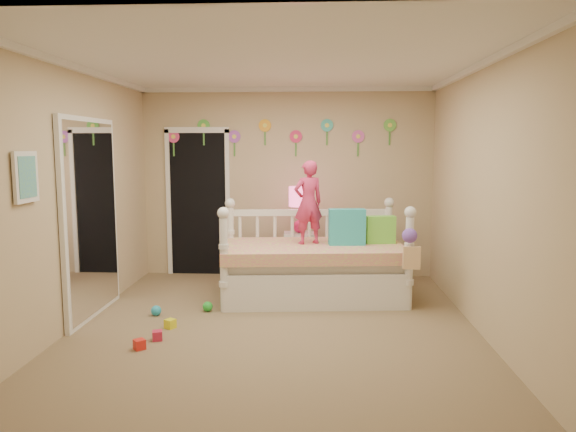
# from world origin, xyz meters

# --- Properties ---
(floor) EXTENTS (4.00, 4.50, 0.01)m
(floor) POSITION_xyz_m (0.00, 0.00, 0.00)
(floor) COLOR #7F684C
(floor) RESTS_ON ground
(ceiling) EXTENTS (4.00, 4.50, 0.01)m
(ceiling) POSITION_xyz_m (0.00, 0.00, 2.60)
(ceiling) COLOR white
(ceiling) RESTS_ON floor
(back_wall) EXTENTS (4.00, 0.01, 2.60)m
(back_wall) POSITION_xyz_m (0.00, 2.25, 1.30)
(back_wall) COLOR tan
(back_wall) RESTS_ON floor
(left_wall) EXTENTS (0.01, 4.50, 2.60)m
(left_wall) POSITION_xyz_m (-2.00, 0.00, 1.30)
(left_wall) COLOR tan
(left_wall) RESTS_ON floor
(right_wall) EXTENTS (0.01, 4.50, 2.60)m
(right_wall) POSITION_xyz_m (2.00, 0.00, 1.30)
(right_wall) COLOR tan
(right_wall) RESTS_ON floor
(crown_molding) EXTENTS (4.00, 4.50, 0.06)m
(crown_molding) POSITION_xyz_m (0.00, 0.00, 2.57)
(crown_molding) COLOR white
(crown_molding) RESTS_ON ceiling
(daybed) EXTENTS (2.25, 1.34, 1.17)m
(daybed) POSITION_xyz_m (0.37, 1.09, 0.58)
(daybed) COLOR white
(daybed) RESTS_ON floor
(pillow_turquoise) EXTENTS (0.44, 0.18, 0.42)m
(pillow_turquoise) POSITION_xyz_m (0.77, 1.08, 0.86)
(pillow_turquoise) COLOR teal
(pillow_turquoise) RESTS_ON daybed
(pillow_lime) EXTENTS (0.36, 0.18, 0.33)m
(pillow_lime) POSITION_xyz_m (1.18, 1.21, 0.81)
(pillow_lime) COLOR #73DC43
(pillow_lime) RESTS_ON daybed
(child) EXTENTS (0.43, 0.36, 0.99)m
(child) POSITION_xyz_m (0.31, 1.14, 1.14)
(child) COLOR #D33060
(child) RESTS_ON daybed
(nightstand) EXTENTS (0.42, 0.32, 0.67)m
(nightstand) POSITION_xyz_m (0.19, 1.81, 0.34)
(nightstand) COLOR white
(nightstand) RESTS_ON floor
(table_lamp) EXTENTS (0.28, 0.28, 0.61)m
(table_lamp) POSITION_xyz_m (0.19, 1.81, 1.08)
(table_lamp) COLOR #E01D60
(table_lamp) RESTS_ON nightstand
(closet_doorway) EXTENTS (0.90, 0.04, 2.07)m
(closet_doorway) POSITION_xyz_m (-1.25, 2.23, 1.03)
(closet_doorway) COLOR black
(closet_doorway) RESTS_ON back_wall
(flower_decals) EXTENTS (3.40, 0.02, 0.50)m
(flower_decals) POSITION_xyz_m (-0.09, 2.24, 1.94)
(flower_decals) COLOR #B2668C
(flower_decals) RESTS_ON back_wall
(mirror_closet) EXTENTS (0.07, 1.30, 2.10)m
(mirror_closet) POSITION_xyz_m (-1.96, 0.30, 1.05)
(mirror_closet) COLOR white
(mirror_closet) RESTS_ON left_wall
(wall_picture) EXTENTS (0.05, 0.34, 0.42)m
(wall_picture) POSITION_xyz_m (-1.97, -0.90, 1.55)
(wall_picture) COLOR white
(wall_picture) RESTS_ON left_wall
(hanging_bag) EXTENTS (0.20, 0.16, 0.36)m
(hanging_bag) POSITION_xyz_m (1.40, 0.48, 0.71)
(hanging_bag) COLOR beige
(hanging_bag) RESTS_ON daybed
(toy_scatter) EXTENTS (1.03, 1.43, 0.11)m
(toy_scatter) POSITION_xyz_m (-1.10, -0.03, 0.06)
(toy_scatter) COLOR #996666
(toy_scatter) RESTS_ON floor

